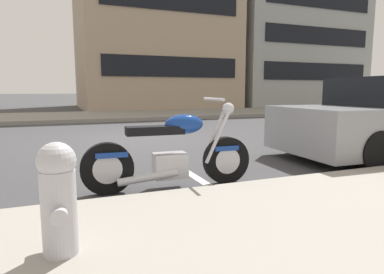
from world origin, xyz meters
name	(u,v)px	position (x,y,z in m)	size (l,w,h in m)	color
ground_plane	(135,139)	(0.00, 0.00, 0.00)	(260.00, 260.00, 0.00)	#3D3D3F
sidewalk_far_curb	(315,110)	(12.00, 7.25, 0.07)	(120.00, 5.00, 0.14)	gray
parking_stall_stripe	(200,180)	(0.00, -4.15, 0.00)	(0.12, 2.20, 0.01)	silver
parked_motorcycle	(172,155)	(-0.46, -4.35, 0.42)	(2.09, 0.62, 1.10)	black
fire_hydrant	(58,196)	(-1.73, -5.93, 0.53)	(0.24, 0.36, 0.73)	#B7B7BC
townhouse_behind_pole	(147,25)	(4.18, 15.02, 5.61)	(9.08, 11.01, 11.23)	tan
townhouse_near_left	(277,34)	(14.06, 14.06, 5.48)	(9.60, 9.10, 10.95)	#939993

